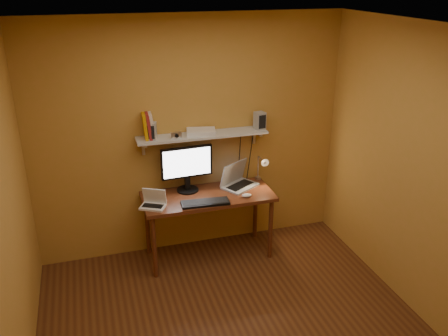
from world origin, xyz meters
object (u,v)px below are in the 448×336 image
object	(u,v)px
monitor	(187,167)
speaker_right	(260,121)
wall_shelf	(203,135)
speaker_left	(151,131)
shelf_camera	(176,135)
router	(201,132)
mouse	(247,195)
desk_lamp	(262,166)
desk	(208,202)
keyboard	(205,203)
netbook	(154,202)
laptop	(237,180)

from	to	relation	value
monitor	speaker_right	xyz separation A→B (m)	(0.82, 0.02, 0.43)
wall_shelf	speaker_left	size ratio (longest dim) A/B	7.96
shelf_camera	router	bearing A→B (deg)	12.43
wall_shelf	mouse	bearing A→B (deg)	-43.78
speaker_right	desk_lamp	bearing A→B (deg)	-81.82
desk	keyboard	size ratio (longest dim) A/B	2.83
netbook	speaker_left	xyz separation A→B (m)	(0.06, 0.28, 0.66)
laptop	keyboard	size ratio (longest dim) A/B	0.93
mouse	desk_lamp	size ratio (longest dim) A/B	0.28
shelf_camera	router	world-z (taller)	shelf_camera
wall_shelf	laptop	distance (m)	0.66
desk_lamp	speaker_right	size ratio (longest dim) A/B	1.99
netbook	speaker_right	size ratio (longest dim) A/B	1.58
netbook	desk	bearing A→B (deg)	37.79
speaker_left	router	world-z (taller)	speaker_left
mouse	speaker_right	xyz separation A→B (m)	(0.26, 0.35, 0.70)
netbook	mouse	distance (m)	0.98
mouse	router	distance (m)	0.83
desk	laptop	bearing A→B (deg)	19.43
netbook	shelf_camera	size ratio (longest dim) A/B	2.65
shelf_camera	monitor	bearing A→B (deg)	16.35
wall_shelf	mouse	world-z (taller)	wall_shelf
monitor	mouse	size ratio (longest dim) A/B	5.29
keyboard	desk_lamp	size ratio (longest dim) A/B	1.32
monitor	shelf_camera	size ratio (longest dim) A/B	5.00
shelf_camera	router	xyz separation A→B (m)	(0.28, 0.06, -0.01)
laptop	keyboard	bearing A→B (deg)	-175.03
desk_lamp	keyboard	bearing A→B (deg)	-156.22
speaker_left	speaker_right	xyz separation A→B (m)	(1.18, 0.00, 0.01)
wall_shelf	monitor	distance (m)	0.37
wall_shelf	keyboard	size ratio (longest dim) A/B	2.83
netbook	router	size ratio (longest dim) A/B	0.98
speaker_left	shelf_camera	world-z (taller)	speaker_left
desk_lamp	monitor	bearing A→B (deg)	177.17
keyboard	laptop	bearing A→B (deg)	40.46
laptop	shelf_camera	size ratio (longest dim) A/B	4.08
desk	keyboard	bearing A→B (deg)	-112.42
desk_lamp	speaker_left	bearing A→B (deg)	177.37
monitor	shelf_camera	distance (m)	0.39
router	keyboard	bearing A→B (deg)	-99.67
netbook	speaker_left	bearing A→B (deg)	106.16
laptop	router	size ratio (longest dim) A/B	1.52
desk	netbook	distance (m)	0.62
netbook	speaker_right	world-z (taller)	speaker_right
monitor	router	world-z (taller)	router
desk	laptop	world-z (taller)	laptop
keyboard	desk_lamp	bearing A→B (deg)	28.07
wall_shelf	monitor	world-z (taller)	wall_shelf
wall_shelf	router	distance (m)	0.04
speaker_right	netbook	bearing A→B (deg)	-177.89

